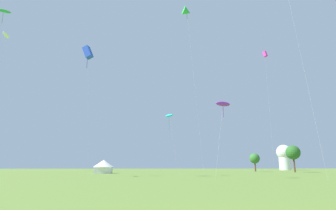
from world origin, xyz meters
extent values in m
cube|color=#E02DA3|center=(25.45, 53.56, 28.24)|extent=(1.11, 1.21, 1.49)
cylinder|color=#B2B2B7|center=(24.88, 52.58, 14.12)|extent=(1.14, 1.98, 28.24)
ellipsoid|color=green|center=(-28.64, 39.54, 28.45)|extent=(2.50, 1.88, 0.72)
cylinder|color=#207C31|center=(-28.64, 39.54, 27.01)|extent=(0.05, 0.05, 1.99)
cylinder|color=#B2B2B7|center=(15.99, 24.21, 14.26)|extent=(1.69, 1.73, 28.52)
ellipsoid|color=#1EB7CC|center=(0.98, 41.66, 10.44)|extent=(1.79, 2.10, 0.67)
cylinder|color=teal|center=(0.98, 41.66, 8.88)|extent=(0.05, 0.05, 2.35)
cylinder|color=#B2B2B7|center=(1.75, 41.25, 5.22)|extent=(1.56, 0.84, 10.44)
cube|color=blue|center=(-13.26, 38.39, 20.61)|extent=(2.01, 1.52, 2.31)
cylinder|color=#183599|center=(-13.26, 38.39, 18.89)|extent=(0.07, 0.07, 2.30)
cylinder|color=#B2B2B7|center=(-12.51, 38.05, 10.31)|extent=(1.53, 0.70, 20.62)
ellipsoid|color=white|center=(-26.60, 37.66, 22.89)|extent=(1.22, 2.34, 0.71)
cone|color=green|center=(4.22, 39.87, 30.15)|extent=(2.13, 2.00, 2.01)
cylinder|color=#207C31|center=(4.22, 39.87, 28.91)|extent=(0.05, 0.05, 1.60)
cylinder|color=#B2B2B7|center=(5.17, 38.68, 15.07)|extent=(1.92, 2.39, 30.15)
ellipsoid|color=purple|center=(7.68, 30.73, 10.17)|extent=(2.67, 1.95, 0.81)
cylinder|color=#63238B|center=(7.68, 30.73, 8.97)|extent=(0.06, 0.06, 1.43)
cylinder|color=#B2B2B7|center=(6.65, 29.63, 5.08)|extent=(2.09, 2.23, 10.17)
cube|color=white|center=(-12.77, 59.60, 0.71)|extent=(3.77, 3.77, 1.41)
cone|color=white|center=(-12.77, 59.60, 2.24)|extent=(4.71, 4.71, 1.65)
cylinder|color=white|center=(57.02, 109.29, 3.00)|extent=(4.80, 4.80, 6.00)
sphere|color=white|center=(57.02, 109.29, 7.60)|extent=(6.40, 6.40, 6.40)
cylinder|color=brown|center=(37.23, 66.49, 1.98)|extent=(0.44, 0.44, 3.97)
sphere|color=#286023|center=(37.23, 66.49, 5.30)|extent=(3.82, 3.82, 3.82)
cylinder|color=brown|center=(31.57, 79.52, 1.46)|extent=(0.44, 0.44, 2.92)
sphere|color=#33702D|center=(31.57, 79.52, 4.04)|extent=(3.21, 3.21, 3.21)
camera|label=1|loc=(-3.05, -5.65, 1.56)|focal=28.92mm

